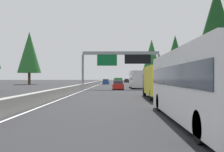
# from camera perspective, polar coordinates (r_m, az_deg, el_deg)

# --- Properties ---
(ground_plane) EXTENTS (320.00, 320.00, 0.00)m
(ground_plane) POSITION_cam_1_polar(r_m,az_deg,el_deg) (62.14, -3.78, -2.10)
(ground_plane) COLOR #262628
(median_barrier) EXTENTS (180.00, 0.56, 0.90)m
(median_barrier) POSITION_cam_1_polar(r_m,az_deg,el_deg) (82.09, -2.79, -1.35)
(median_barrier) COLOR gray
(median_barrier) RESTS_ON ground
(shoulder_stripe_right) EXTENTS (160.00, 0.16, 0.01)m
(shoulder_stripe_right) POSITION_cam_1_polar(r_m,az_deg,el_deg) (72.18, 6.07, -1.84)
(shoulder_stripe_right) COLOR silver
(shoulder_stripe_right) RESTS_ON ground
(shoulder_stripe_median) EXTENTS (160.00, 0.16, 0.01)m
(shoulder_stripe_median) POSITION_cam_1_polar(r_m,az_deg,el_deg) (72.09, -2.90, -1.84)
(shoulder_stripe_median) COLOR silver
(shoulder_stripe_median) RESTS_ON ground
(sign_gantry_overhead) EXTENTS (0.50, 12.68, 6.15)m
(sign_gantry_overhead) POSITION_cam_1_polar(r_m,az_deg,el_deg) (44.89, 2.04, 3.46)
(sign_gantry_overhead) COLOR gray
(sign_gantry_overhead) RESTS_ON ground
(bus_mid_right) EXTENTS (11.50, 2.55, 3.10)m
(bus_mid_right) POSITION_cam_1_polar(r_m,az_deg,el_deg) (12.70, 17.42, -1.32)
(bus_mid_right) COLOR white
(bus_mid_right) RESTS_ON ground
(box_truck_near_right) EXTENTS (8.50, 2.40, 2.95)m
(box_truck_near_right) POSITION_cam_1_polar(r_m,az_deg,el_deg) (25.82, 9.71, -1.04)
(box_truck_near_right) COLOR gold
(box_truck_near_right) RESTS_ON ground
(sedan_far_left) EXTENTS (4.40, 1.80, 1.47)m
(sedan_far_left) POSITION_cam_1_polar(r_m,az_deg,el_deg) (80.18, -1.29, -1.20)
(sedan_far_left) COLOR #1E4793
(sedan_far_left) RESTS_ON ground
(sedan_far_center) EXTENTS (4.40, 1.80, 1.47)m
(sedan_far_center) POSITION_cam_1_polar(r_m,az_deg,el_deg) (107.14, 3.01, -0.98)
(sedan_far_center) COLOR black
(sedan_far_center) RESTS_ON ground
(sedan_far_right) EXTENTS (4.40, 1.80, 1.47)m
(sedan_far_right) POSITION_cam_1_polar(r_m,az_deg,el_deg) (45.27, 1.28, -1.90)
(sedan_far_right) COLOR red
(sedan_far_right) RESTS_ON ground
(pickup_mid_center) EXTENTS (5.60, 2.00, 1.86)m
(pickup_mid_center) POSITION_cam_1_polar(r_m,az_deg,el_deg) (67.49, 1.32, -1.18)
(pickup_mid_center) COLOR #2D6B38
(pickup_mid_center) RESTS_ON ground
(minivan_mid_left) EXTENTS (5.00, 1.95, 1.69)m
(minivan_mid_left) POSITION_cam_1_polar(r_m,az_deg,el_deg) (87.28, 1.06, -0.96)
(minivan_mid_left) COLOR slate
(minivan_mid_left) RESTS_ON ground
(bus_near_center) EXTENTS (11.50, 2.55, 3.10)m
(bus_near_center) POSITION_cam_1_polar(r_m,az_deg,el_deg) (51.81, 5.22, -0.55)
(bus_near_center) COLOR white
(bus_near_center) RESTS_ON ground
(conifer_right_near) EXTENTS (5.52, 5.52, 12.54)m
(conifer_right_near) POSITION_cam_1_polar(r_m,az_deg,el_deg) (34.92, 20.66, 9.08)
(conifer_right_near) COLOR #4C3823
(conifer_right_near) RESTS_ON ground
(conifer_right_mid) EXTENTS (4.53, 4.53, 10.30)m
(conifer_right_mid) POSITION_cam_1_polar(r_m,az_deg,el_deg) (56.30, 12.84, 4.09)
(conifer_right_mid) COLOR #4C3823
(conifer_right_mid) RESTS_ON ground
(conifer_right_far) EXTENTS (3.90, 3.90, 8.87)m
(conifer_right_far) POSITION_cam_1_polar(r_m,az_deg,el_deg) (70.59, 12.99, 2.50)
(conifer_right_far) COLOR #4C3823
(conifer_right_far) RESTS_ON ground
(conifer_right_distant) EXTENTS (6.59, 6.59, 14.97)m
(conifer_right_distant) POSITION_cam_1_polar(r_m,az_deg,el_deg) (96.01, 8.13, 3.98)
(conifer_right_distant) COLOR #4C3823
(conifer_right_distant) RESTS_ON ground
(conifer_left_mid) EXTENTS (6.51, 6.51, 14.80)m
(conifer_left_mid) POSITION_cam_1_polar(r_m,az_deg,el_deg) (81.40, -16.62, 4.68)
(conifer_left_mid) COLOR #4C3823
(conifer_left_mid) RESTS_ON ground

